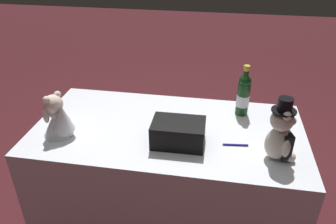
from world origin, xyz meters
TOP-DOWN VIEW (x-y plane):
  - reception_table at (0.00, 0.00)m, footprint 1.45×0.75m
  - teddy_bear_groom at (-0.55, 0.17)m, footprint 0.15×0.15m
  - teddy_bear_bride at (0.54, 0.16)m, footprint 0.21×0.18m
  - champagne_bottle at (-0.39, -0.23)m, footprint 0.07×0.07m
  - signing_pen at (-0.35, 0.10)m, footprint 0.13×0.02m
  - gift_case_black at (-0.07, 0.13)m, footprint 0.26×0.18m

SIDE VIEW (x-z plane):
  - reception_table at x=0.00m, z-range 0.00..0.77m
  - signing_pen at x=-0.35m, z-range 0.77..0.78m
  - gift_case_black at x=-0.07m, z-range 0.77..0.89m
  - teddy_bear_bride at x=0.54m, z-range 0.75..0.99m
  - champagne_bottle at x=-0.39m, z-range 0.74..1.04m
  - teddy_bear_groom at x=-0.55m, z-range 0.74..1.06m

